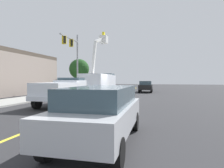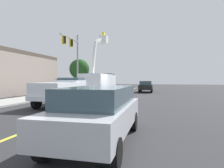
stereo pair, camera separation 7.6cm
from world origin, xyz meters
name	(u,v)px [view 1 (the left image)]	position (x,y,z in m)	size (l,w,h in m)	color
ground	(112,98)	(0.00, 0.00, 0.00)	(120.00, 120.00, 0.00)	#2D2D30
sidewalk_far_side	(49,96)	(-0.27, 7.38, 0.06)	(60.00, 3.60, 0.12)	#9E9E99
lane_centre_stripe	(112,98)	(0.00, 0.00, 0.00)	(50.00, 0.16, 0.01)	yellow
utility_bucket_truck	(100,82)	(2.22, 2.12, 1.63)	(8.29, 2.83, 7.63)	white
service_pickup_truck	(63,90)	(-7.03, 1.79, 1.12)	(5.67, 2.35, 2.06)	white
passing_minivan	(146,86)	(9.93, -2.62, 0.97)	(4.87, 2.09, 1.69)	black
trailing_sedan	(101,110)	(-14.18, -3.50, 0.97)	(4.87, 2.09, 1.69)	silver
traffic_cone_leading	(80,104)	(-8.79, -0.33, 0.43)	(0.40, 0.40, 0.87)	black
traffic_cone_mid_front	(121,91)	(5.70, 0.33, 0.34)	(0.40, 0.40, 0.69)	black
traffic_signal_mast	(73,53)	(4.27, 6.53, 5.46)	(5.14, 0.64, 8.22)	gray
street_tree_right	(79,69)	(10.56, 8.58, 3.67)	(3.35, 3.35, 5.36)	brown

